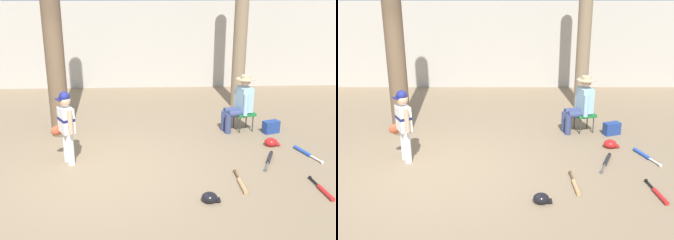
# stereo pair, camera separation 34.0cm
# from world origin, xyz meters

# --- Properties ---
(ground_plane) EXTENTS (60.00, 60.00, 0.00)m
(ground_plane) POSITION_xyz_m (0.00, 0.00, 0.00)
(ground_plane) COLOR #7F6B51
(concrete_back_wall) EXTENTS (18.00, 0.36, 2.48)m
(concrete_back_wall) POSITION_xyz_m (0.00, 5.89, 1.24)
(concrete_back_wall) COLOR #ADA89E
(concrete_back_wall) RESTS_ON ground
(tree_near_player) EXTENTS (0.51, 0.51, 5.51)m
(tree_near_player) POSITION_xyz_m (-1.04, 1.90, 2.51)
(tree_near_player) COLOR brown
(tree_near_player) RESTS_ON ground
(tree_behind_spectator) EXTENTS (0.46, 0.46, 4.45)m
(tree_behind_spectator) POSITION_xyz_m (3.04, 3.74, 2.00)
(tree_behind_spectator) COLOR #7F6B51
(tree_behind_spectator) RESTS_ON ground
(young_ballplayer) EXTENTS (0.50, 0.52, 1.31)m
(young_ballplayer) POSITION_xyz_m (-0.63, 0.48, 0.74)
(young_ballplayer) COLOR white
(young_ballplayer) RESTS_ON ground
(folding_stool) EXTENTS (0.49, 0.49, 0.41)m
(folding_stool) POSITION_xyz_m (2.82, 1.98, 0.36)
(folding_stool) COLOR #196B2D
(folding_stool) RESTS_ON ground
(seated_spectator) EXTENTS (0.68, 0.54, 1.20)m
(seated_spectator) POSITION_xyz_m (2.72, 1.96, 0.64)
(seated_spectator) COLOR navy
(seated_spectator) RESTS_ON ground
(handbag_beside_stool) EXTENTS (0.38, 0.29, 0.26)m
(handbag_beside_stool) POSITION_xyz_m (3.37, 1.78, 0.13)
(handbag_beside_stool) COLOR navy
(handbag_beside_stool) RESTS_ON ground
(bat_black_composite) EXTENTS (0.37, 0.75, 0.07)m
(bat_black_composite) POSITION_xyz_m (2.95, 0.40, 0.03)
(bat_black_composite) COLOR black
(bat_black_composite) RESTS_ON ground
(bat_red_barrel) EXTENTS (0.14, 0.73, 0.07)m
(bat_red_barrel) POSITION_xyz_m (3.45, -0.80, 0.03)
(bat_red_barrel) COLOR red
(bat_red_barrel) RESTS_ON ground
(bat_blue_youth) EXTENTS (0.31, 0.75, 0.07)m
(bat_blue_youth) POSITION_xyz_m (3.69, 0.65, 0.03)
(bat_blue_youth) COLOR #2347AD
(bat_blue_youth) RESTS_ON ground
(bat_wood_tan) EXTENTS (0.09, 0.75, 0.07)m
(bat_wood_tan) POSITION_xyz_m (2.24, -0.52, 0.03)
(bat_wood_tan) COLOR tan
(bat_wood_tan) RESTS_ON ground
(batting_helmet_red) EXTENTS (0.30, 0.23, 0.17)m
(batting_helmet_red) POSITION_xyz_m (3.17, 1.07, 0.07)
(batting_helmet_red) COLOR #A81919
(batting_helmet_red) RESTS_ON ground
(batting_helmet_black) EXTENTS (0.28, 0.22, 0.16)m
(batting_helmet_black) POSITION_xyz_m (1.67, -0.99, 0.07)
(batting_helmet_black) COLOR black
(batting_helmet_black) RESTS_ON ground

